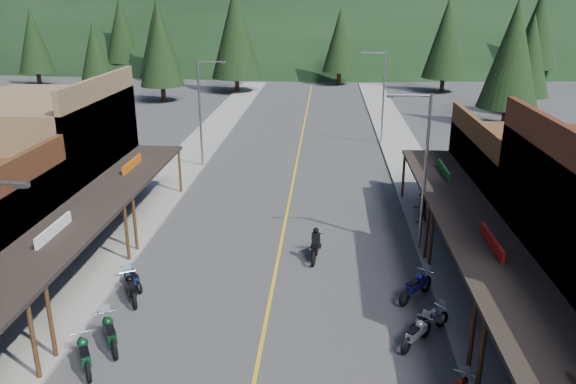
% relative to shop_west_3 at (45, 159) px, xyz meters
% --- Properties ---
extents(ground, '(220.00, 220.00, 0.00)m').
position_rel_shop_west_3_xyz_m(ground, '(13.78, -11.30, -3.52)').
color(ground, '#38383A').
rests_on(ground, ground).
extents(centerline, '(0.15, 90.00, 0.01)m').
position_rel_shop_west_3_xyz_m(centerline, '(13.78, 8.70, -3.51)').
color(centerline, gold).
rests_on(centerline, ground).
extents(sidewalk_west, '(3.40, 94.00, 0.15)m').
position_rel_shop_west_3_xyz_m(sidewalk_west, '(5.08, 8.70, -3.44)').
color(sidewalk_west, gray).
rests_on(sidewalk_west, ground).
extents(sidewalk_east, '(3.40, 94.00, 0.15)m').
position_rel_shop_west_3_xyz_m(sidewalk_east, '(22.48, 8.70, -3.44)').
color(sidewalk_east, gray).
rests_on(sidewalk_east, ground).
extents(shop_west_3, '(10.90, 10.20, 8.20)m').
position_rel_shop_west_3_xyz_m(shop_west_3, '(0.00, 0.00, 0.00)').
color(shop_west_3, brown).
rests_on(shop_west_3, ground).
extents(shop_east_3, '(10.90, 10.20, 6.20)m').
position_rel_shop_west_3_xyz_m(shop_east_3, '(27.54, 0.00, -0.99)').
color(shop_east_3, '#4C2D16').
rests_on(shop_east_3, ground).
extents(streetlight_1, '(2.16, 0.18, 8.00)m').
position_rel_shop_west_3_xyz_m(streetlight_1, '(6.83, 10.70, 0.94)').
color(streetlight_1, gray).
rests_on(streetlight_1, ground).
extents(streetlight_2, '(2.16, 0.18, 8.00)m').
position_rel_shop_west_3_xyz_m(streetlight_2, '(20.74, -3.30, 0.94)').
color(streetlight_2, gray).
rests_on(streetlight_2, ground).
extents(streetlight_3, '(2.16, 0.18, 8.00)m').
position_rel_shop_west_3_xyz_m(streetlight_3, '(20.74, 18.70, 0.94)').
color(streetlight_3, gray).
rests_on(streetlight_3, ground).
extents(ridge_hill, '(310.00, 140.00, 60.00)m').
position_rel_shop_west_3_xyz_m(ridge_hill, '(13.78, 123.70, -3.52)').
color(ridge_hill, black).
rests_on(ridge_hill, ground).
extents(pine_0, '(5.04, 5.04, 11.00)m').
position_rel_shop_west_3_xyz_m(pine_0, '(-26.22, 50.70, 2.96)').
color(pine_0, black).
rests_on(pine_0, ground).
extents(pine_1, '(5.88, 5.88, 12.50)m').
position_rel_shop_west_3_xyz_m(pine_1, '(-10.22, 58.70, 3.72)').
color(pine_1, black).
rests_on(pine_1, ground).
extents(pine_2, '(6.72, 6.72, 14.00)m').
position_rel_shop_west_3_xyz_m(pine_2, '(3.78, 46.70, 4.47)').
color(pine_2, black).
rests_on(pine_2, ground).
extents(pine_3, '(5.04, 5.04, 11.00)m').
position_rel_shop_west_3_xyz_m(pine_3, '(17.78, 54.70, 2.96)').
color(pine_3, black).
rests_on(pine_3, ground).
extents(pine_4, '(5.88, 5.88, 12.50)m').
position_rel_shop_west_3_xyz_m(pine_4, '(31.78, 48.70, 3.72)').
color(pine_4, black).
rests_on(pine_4, ground).
extents(pine_5, '(6.72, 6.72, 14.00)m').
position_rel_shop_west_3_xyz_m(pine_5, '(47.78, 60.70, 4.47)').
color(pine_5, black).
rests_on(pine_5, ground).
extents(pine_7, '(5.88, 5.88, 12.50)m').
position_rel_shop_west_3_xyz_m(pine_7, '(-18.22, 64.70, 3.72)').
color(pine_7, black).
rests_on(pine_7, ground).
extents(pine_8, '(4.48, 4.48, 10.00)m').
position_rel_shop_west_3_xyz_m(pine_8, '(-8.22, 28.70, 2.46)').
color(pine_8, black).
rests_on(pine_8, ground).
extents(pine_9, '(4.93, 4.93, 10.80)m').
position_rel_shop_west_3_xyz_m(pine_9, '(37.78, 33.70, 2.86)').
color(pine_9, black).
rests_on(pine_9, ground).
extents(pine_10, '(5.38, 5.38, 11.60)m').
position_rel_shop_west_3_xyz_m(pine_10, '(-4.22, 38.70, 3.27)').
color(pine_10, black).
rests_on(pine_10, ground).
extents(pine_11, '(5.82, 5.82, 12.40)m').
position_rel_shop_west_3_xyz_m(pine_11, '(33.78, 26.70, 3.67)').
color(pine_11, black).
rests_on(pine_11, ground).
extents(bike_west_6, '(1.77, 2.31, 1.28)m').
position_rel_shop_west_3_xyz_m(bike_west_6, '(7.86, -13.95, -2.88)').
color(bike_west_6, '#0D4425').
rests_on(bike_west_6, ground).
extents(bike_west_7, '(1.84, 2.40, 1.33)m').
position_rel_shop_west_3_xyz_m(bike_west_7, '(8.27, -12.63, -2.86)').
color(bike_west_7, '#0A3617').
rests_on(bike_west_7, ground).
extents(bike_west_8, '(1.68, 2.29, 1.26)m').
position_rel_shop_west_3_xyz_m(bike_west_8, '(7.90, -9.25, -2.89)').
color(bike_west_8, black).
rests_on(bike_west_8, ground).
extents(bike_west_9, '(1.70, 1.83, 1.07)m').
position_rel_shop_west_3_xyz_m(bike_west_9, '(7.61, -8.18, -2.98)').
color(bike_west_9, navy).
rests_on(bike_west_9, ground).
extents(bike_east_7, '(1.77, 2.00, 1.15)m').
position_rel_shop_west_3_xyz_m(bike_east_7, '(19.50, -11.78, -2.94)').
color(bike_east_7, '#A2A1A7').
rests_on(bike_east_7, ground).
extents(bike_east_8, '(2.01, 1.74, 1.15)m').
position_rel_shop_west_3_xyz_m(bike_east_8, '(20.11, -10.87, -2.95)').
color(bike_east_8, gray).
rests_on(bike_east_8, ground).
extents(bike_east_9, '(2.10, 2.28, 1.33)m').
position_rel_shop_west_3_xyz_m(bike_east_9, '(19.98, -8.32, -2.85)').
color(bike_east_9, navy).
rests_on(bike_east_9, ground).
extents(rider_on_bike, '(1.00, 2.38, 1.76)m').
position_rel_shop_west_3_xyz_m(rider_on_bike, '(15.64, -4.69, -2.81)').
color(rider_on_bike, black).
rests_on(rider_on_bike, ground).
extents(pedestrian_east_b, '(0.97, 0.79, 1.74)m').
position_rel_shop_west_3_xyz_m(pedestrian_east_b, '(21.44, 0.19, -2.50)').
color(pedestrian_east_b, brown).
rests_on(pedestrian_east_b, sidewalk_east).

